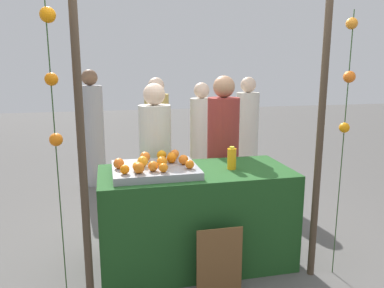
% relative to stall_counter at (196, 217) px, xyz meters
% --- Properties ---
extents(ground_plane, '(24.00, 24.00, 0.00)m').
position_rel_stall_counter_xyz_m(ground_plane, '(0.00, 0.00, -0.43)').
color(ground_plane, '#565451').
extents(stall_counter, '(1.65, 0.76, 0.85)m').
position_rel_stall_counter_xyz_m(stall_counter, '(0.00, 0.00, 0.00)').
color(stall_counter, '#1E4C1E').
rests_on(stall_counter, ground_plane).
extents(orange_tray, '(0.70, 0.58, 0.06)m').
position_rel_stall_counter_xyz_m(orange_tray, '(-0.35, -0.01, 0.46)').
color(orange_tray, gray).
rests_on(orange_tray, stall_counter).
extents(orange_0, '(0.07, 0.07, 0.07)m').
position_rel_stall_counter_xyz_m(orange_0, '(-0.31, -0.20, 0.52)').
color(orange_0, orange).
rests_on(orange_0, orange_tray).
extents(orange_1, '(0.08, 0.08, 0.08)m').
position_rel_stall_counter_xyz_m(orange_1, '(-0.39, -0.16, 0.53)').
color(orange_1, orange).
rests_on(orange_1, orange_tray).
extents(orange_2, '(0.09, 0.09, 0.09)m').
position_rel_stall_counter_xyz_m(orange_2, '(-0.42, 0.15, 0.53)').
color(orange_2, orange).
rests_on(orange_2, orange_tray).
extents(orange_3, '(0.07, 0.07, 0.07)m').
position_rel_stall_counter_xyz_m(orange_3, '(-0.09, -0.15, 0.52)').
color(orange_3, orange).
rests_on(orange_3, orange_tray).
extents(orange_4, '(0.09, 0.09, 0.09)m').
position_rel_stall_counter_xyz_m(orange_4, '(-0.45, 0.00, 0.53)').
color(orange_4, orange).
rests_on(orange_4, orange_tray).
extents(orange_5, '(0.09, 0.09, 0.09)m').
position_rel_stall_counter_xyz_m(orange_5, '(-0.65, -0.02, 0.53)').
color(orange_5, orange).
rests_on(orange_5, orange_tray).
extents(orange_6, '(0.07, 0.07, 0.07)m').
position_rel_stall_counter_xyz_m(orange_6, '(-0.29, 0.03, 0.52)').
color(orange_6, orange).
rests_on(orange_6, orange_tray).
extents(orange_7, '(0.09, 0.09, 0.09)m').
position_rel_stall_counter_xyz_m(orange_7, '(-0.50, -0.19, 0.53)').
color(orange_7, orange).
rests_on(orange_7, orange_tray).
extents(orange_8, '(0.07, 0.07, 0.07)m').
position_rel_stall_counter_xyz_m(orange_8, '(-0.61, -0.19, 0.52)').
color(orange_8, orange).
rests_on(orange_8, orange_tray).
extents(orange_9, '(0.08, 0.08, 0.08)m').
position_rel_stall_counter_xyz_m(orange_9, '(-0.20, 0.07, 0.53)').
color(orange_9, orange).
rests_on(orange_9, orange_tray).
extents(orange_10, '(0.08, 0.08, 0.08)m').
position_rel_stall_counter_xyz_m(orange_10, '(-0.11, -0.01, 0.53)').
color(orange_10, orange).
rests_on(orange_10, orange_tray).
extents(orange_11, '(0.09, 0.09, 0.09)m').
position_rel_stall_counter_xyz_m(orange_11, '(-0.27, 0.19, 0.53)').
color(orange_11, orange).
rests_on(orange_11, orange_tray).
extents(orange_12, '(0.09, 0.09, 0.09)m').
position_rel_stall_counter_xyz_m(orange_12, '(-0.30, -0.05, 0.53)').
color(orange_12, orange).
rests_on(orange_12, orange_tray).
extents(orange_13, '(0.08, 0.08, 0.08)m').
position_rel_stall_counter_xyz_m(orange_13, '(-0.14, 0.23, 0.53)').
color(orange_13, orange).
rests_on(orange_13, orange_tray).
extents(orange_14, '(0.08, 0.08, 0.08)m').
position_rel_stall_counter_xyz_m(orange_14, '(-0.18, 0.15, 0.53)').
color(orange_14, orange).
rests_on(orange_14, orange_tray).
extents(orange_15, '(0.08, 0.08, 0.08)m').
position_rel_stall_counter_xyz_m(orange_15, '(-0.51, -0.12, 0.52)').
color(orange_15, orange).
rests_on(orange_15, orange_tray).
extents(juice_bottle, '(0.08, 0.08, 0.20)m').
position_rel_stall_counter_xyz_m(juice_bottle, '(0.31, -0.03, 0.52)').
color(juice_bottle, '#FCA416').
rests_on(juice_bottle, stall_counter).
extents(chalkboard_sign, '(0.36, 0.03, 0.55)m').
position_rel_stall_counter_xyz_m(chalkboard_sign, '(0.06, -0.51, -0.16)').
color(chalkboard_sign, brown).
rests_on(chalkboard_sign, ground_plane).
extents(vendor_left, '(0.32, 0.32, 1.57)m').
position_rel_stall_counter_xyz_m(vendor_left, '(-0.27, 0.58, 0.31)').
color(vendor_left, beige).
rests_on(vendor_left, ground_plane).
extents(vendor_right, '(0.33, 0.33, 1.64)m').
position_rel_stall_counter_xyz_m(vendor_right, '(0.44, 0.63, 0.34)').
color(vendor_right, maroon).
rests_on(vendor_right, ground_plane).
extents(crowd_person_0, '(0.32, 0.32, 1.58)m').
position_rel_stall_counter_xyz_m(crowd_person_0, '(1.19, 1.87, 0.31)').
color(crowd_person_0, beige).
rests_on(crowd_person_0, ground_plane).
extents(crowd_person_1, '(0.30, 0.30, 1.52)m').
position_rel_stall_counter_xyz_m(crowd_person_1, '(0.49, 1.74, 0.28)').
color(crowd_person_1, beige).
rests_on(crowd_person_1, ground_plane).
extents(crowd_person_2, '(0.34, 0.34, 1.68)m').
position_rel_stall_counter_xyz_m(crowd_person_2, '(-0.94, 2.56, 0.36)').
color(crowd_person_2, '#99999E').
rests_on(crowd_person_2, ground_plane).
extents(crowd_person_3, '(0.32, 0.32, 1.59)m').
position_rel_stall_counter_xyz_m(crowd_person_3, '(-0.09, 1.85, 0.31)').
color(crowd_person_3, tan).
rests_on(crowd_person_3, ground_plane).
extents(canopy_post_left, '(0.06, 0.06, 2.29)m').
position_rel_stall_counter_xyz_m(canopy_post_left, '(-0.90, -0.42, 0.72)').
color(canopy_post_left, '#473828').
rests_on(canopy_post_left, ground_plane).
extents(canopy_post_right, '(0.06, 0.06, 2.29)m').
position_rel_stall_counter_xyz_m(canopy_post_right, '(0.90, -0.42, 0.72)').
color(canopy_post_right, '#473828').
rests_on(canopy_post_right, ground_plane).
extents(garland_strand_left, '(0.10, 0.10, 2.14)m').
position_rel_stall_counter_xyz_m(garland_strand_left, '(-1.06, -0.45, 1.24)').
color(garland_strand_left, '#2D4C23').
rests_on(garland_strand_left, ground_plane).
extents(garland_strand_right, '(0.10, 0.10, 2.14)m').
position_rel_stall_counter_xyz_m(garland_strand_right, '(1.10, -0.44, 1.21)').
color(garland_strand_right, '#2D4C23').
rests_on(garland_strand_right, ground_plane).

